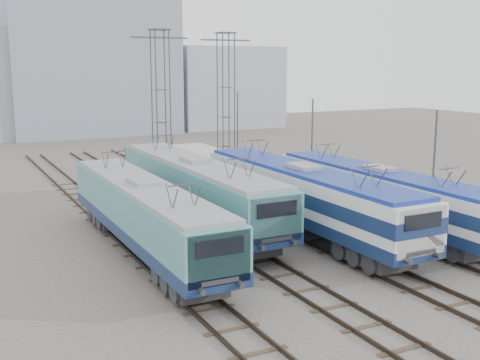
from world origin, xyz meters
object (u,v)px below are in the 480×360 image
object	(u,v)px
locomotive_far_left	(145,213)
locomotive_far_right	(380,193)
mast_mid	(312,147)
locomotive_center_right	(304,194)
catenary_tower_west	(161,101)
mast_rear	(238,131)
locomotive_center_left	(197,187)
mast_front	(433,174)
catenary_tower_east	(226,98)

from	to	relation	value
locomotive_far_left	locomotive_far_right	xyz separation A→B (m)	(13.50, -1.51, -0.02)
mast_mid	locomotive_center_right	bearing A→B (deg)	-125.74
mast_mid	catenary_tower_west	bearing A→B (deg)	137.07
locomotive_far_left	mast_rear	bearing A→B (deg)	52.97
locomotive_center_left	locomotive_center_right	world-z (taller)	locomotive_center_left
mast_mid	locomotive_far_left	bearing A→B (deg)	-151.46
locomotive_far_right	locomotive_center_right	bearing A→B (deg)	167.01
locomotive_far_left	catenary_tower_west	size ratio (longest dim) A/B	1.48
locomotive_center_right	mast_front	xyz separation A→B (m)	(6.35, -3.18, 1.14)
locomotive_center_left	locomotive_center_right	distance (m)	6.38
locomotive_far_right	mast_front	size ratio (longest dim) A/B	2.45
catenary_tower_west	locomotive_far_left	bearing A→B (deg)	-112.43
locomotive_far_right	catenary_tower_east	distance (m)	20.35
mast_rear	mast_front	bearing A→B (deg)	-90.00
catenary_tower_west	catenary_tower_east	xyz separation A→B (m)	(6.50, 2.00, 0.00)
locomotive_far_left	catenary_tower_east	bearing A→B (deg)	54.17
mast_mid	mast_rear	distance (m)	12.00
locomotive_far_right	mast_front	world-z (taller)	mast_front
mast_front	mast_rear	size ratio (longest dim) A/B	1.00
locomotive_center_left	mast_front	distance (m)	13.35
catenary_tower_east	mast_mid	xyz separation A→B (m)	(2.10, -10.00, -3.14)
catenary_tower_west	catenary_tower_east	size ratio (longest dim) A/B	1.00
catenary_tower_east	mast_mid	bearing A→B (deg)	-78.14
locomotive_far_left	locomotive_center_left	world-z (taller)	locomotive_center_left
catenary_tower_west	mast_front	world-z (taller)	catenary_tower_west
mast_rear	catenary_tower_west	bearing A→B (deg)	-155.06
locomotive_center_left	mast_mid	xyz separation A→B (m)	(10.85, 4.30, 1.16)
locomotive_far_right	locomotive_center_left	bearing A→B (deg)	148.30
locomotive_center_right	mast_front	bearing A→B (deg)	-26.57
locomotive_far_right	catenary_tower_east	size ratio (longest dim) A/B	1.43
locomotive_far_right	locomotive_far_left	bearing A→B (deg)	173.61
mast_front	catenary_tower_west	bearing A→B (deg)	113.27
catenary_tower_west	locomotive_center_left	bearing A→B (deg)	-100.36
locomotive_far_left	catenary_tower_east	world-z (taller)	catenary_tower_east
mast_rear	locomotive_far_left	bearing A→B (deg)	-127.03
catenary_tower_west	mast_front	distance (m)	22.00
catenary_tower_west	catenary_tower_east	distance (m)	6.80
locomotive_center_right	catenary_tower_west	distance (m)	17.50
locomotive_far_left	catenary_tower_west	xyz separation A→B (m)	(6.75, 16.35, 4.42)
mast_front	mast_rear	bearing A→B (deg)	90.00
locomotive_far_right	mast_rear	distance (m)	21.98
locomotive_far_left	catenary_tower_east	distance (m)	23.06
locomotive_center_right	locomotive_far_right	distance (m)	4.62
locomotive_center_right	mast_mid	distance (m)	10.93
locomotive_far_left	locomotive_center_left	size ratio (longest dim) A/B	0.95
mast_rear	catenary_tower_east	bearing A→B (deg)	-136.40
locomotive_far_left	catenary_tower_east	size ratio (longest dim) A/B	1.48
locomotive_center_right	mast_front	distance (m)	7.19
mast_front	mast_rear	xyz separation A→B (m)	(0.00, 24.00, 0.00)
catenary_tower_east	catenary_tower_west	bearing A→B (deg)	-162.90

